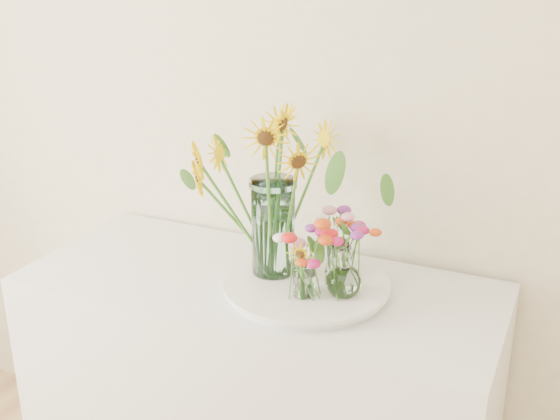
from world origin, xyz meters
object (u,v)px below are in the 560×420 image
object	(u,v)px
small_vase_b	(344,271)
mason_jar	(273,227)
small_vase_a	(304,280)
small_vase_c	(338,259)
counter	(260,410)
tray	(306,287)

from	to	relation	value
small_vase_b	mason_jar	bearing A→B (deg)	167.82
mason_jar	small_vase_a	world-z (taller)	mason_jar
small_vase_b	small_vase_c	world-z (taller)	small_vase_b
mason_jar	small_vase_a	size ratio (longest dim) A/B	2.79
counter	tray	distance (m)	0.49
small_vase_b	counter	bearing A→B (deg)	174.00
small_vase_c	small_vase_a	bearing A→B (deg)	-103.55
tray	small_vase_a	xyz separation A→B (m)	(0.02, -0.08, 0.06)
mason_jar	small_vase_b	bearing A→B (deg)	-12.18
mason_jar	small_vase_b	world-z (taller)	mason_jar
tray	small_vase_c	size ratio (longest dim) A/B	4.07
small_vase_a	small_vase_b	bearing A→B (deg)	27.48
counter	small_vase_b	size ratio (longest dim) A/B	9.56
small_vase_b	tray	bearing A→B (deg)	166.32
counter	mason_jar	world-z (taller)	mason_jar
small_vase_a	small_vase_c	xyz separation A→B (m)	(0.04, 0.16, 0.00)
tray	small_vase_a	distance (m)	0.10
tray	mason_jar	xyz separation A→B (m)	(-0.11, 0.02, 0.16)
counter	small_vase_a	distance (m)	0.56
small_vase_c	tray	bearing A→B (deg)	-128.36
mason_jar	small_vase_b	size ratio (longest dim) A/B	1.98
mason_jar	small_vase_c	world-z (taller)	mason_jar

